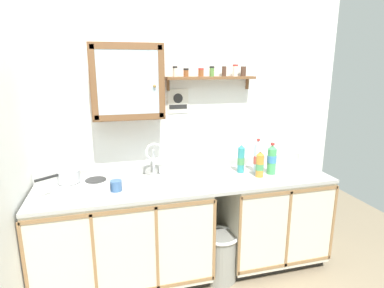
% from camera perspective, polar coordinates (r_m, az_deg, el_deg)
% --- Properties ---
extents(back_wall, '(3.26, 0.07, 2.70)m').
position_cam_1_polar(back_wall, '(3.02, -2.23, 3.41)').
color(back_wall, white).
rests_on(back_wall, ground).
extents(lower_cabinet_run, '(1.47, 0.64, 0.89)m').
position_cam_1_polar(lower_cabinet_run, '(2.95, -12.13, -16.15)').
color(lower_cabinet_run, black).
rests_on(lower_cabinet_run, ground).
extents(lower_cabinet_run_right, '(0.97, 0.64, 0.89)m').
position_cam_1_polar(lower_cabinet_run_right, '(3.30, 14.01, -12.78)').
color(lower_cabinet_run_right, black).
rests_on(lower_cabinet_run_right, ground).
extents(countertop, '(2.62, 0.66, 0.03)m').
position_cam_1_polar(countertop, '(2.82, -0.60, -6.96)').
color(countertop, '#B2B2AD').
rests_on(countertop, lower_cabinet_run).
extents(backsplash, '(2.62, 0.02, 0.08)m').
position_cam_1_polar(backsplash, '(3.09, -2.02, -4.05)').
color(backsplash, '#B2B2AD').
rests_on(backsplash, countertop).
extents(sink, '(0.50, 0.42, 0.47)m').
position_cam_1_polar(sink, '(2.82, -5.78, -7.32)').
color(sink, silver).
rests_on(sink, countertop).
extents(hot_plate_stove, '(0.43, 0.30, 0.08)m').
position_cam_1_polar(hot_plate_stove, '(2.74, -19.12, -7.24)').
color(hot_plate_stove, silver).
rests_on(hot_plate_stove, countertop).
extents(saucepan, '(0.32, 0.25, 0.10)m').
position_cam_1_polar(saucepan, '(2.74, -21.49, -5.34)').
color(saucepan, silver).
rests_on(saucepan, hot_plate_stove).
extents(bottle_water_clear_0, '(0.07, 0.07, 0.33)m').
position_cam_1_polar(bottle_water_clear_0, '(3.08, 11.75, -2.31)').
color(bottle_water_clear_0, silver).
rests_on(bottle_water_clear_0, countertop).
extents(bottle_soda_green_1, '(0.08, 0.08, 0.30)m').
position_cam_1_polar(bottle_soda_green_1, '(3.05, 14.21, -2.69)').
color(bottle_soda_green_1, '#4CB266').
rests_on(bottle_soda_green_1, countertop).
extents(bottle_juice_amber_2, '(0.07, 0.07, 0.26)m').
position_cam_1_polar(bottle_juice_amber_2, '(2.96, 12.15, -3.66)').
color(bottle_juice_amber_2, gold).
rests_on(bottle_juice_amber_2, countertop).
extents(bottle_detergent_teal_3, '(0.07, 0.07, 0.29)m').
position_cam_1_polar(bottle_detergent_teal_3, '(3.04, 8.84, -2.71)').
color(bottle_detergent_teal_3, teal).
rests_on(bottle_detergent_teal_3, countertop).
extents(mug, '(0.09, 0.13, 0.09)m').
position_cam_1_polar(mug, '(2.67, -13.53, -7.29)').
color(mug, '#3F6699').
rests_on(mug, countertop).
extents(wall_cabinet, '(0.60, 0.27, 0.62)m').
position_cam_1_polar(wall_cabinet, '(2.75, -11.61, 10.95)').
color(wall_cabinet, brown).
extents(spice_shelf, '(0.84, 0.14, 0.23)m').
position_cam_1_polar(spice_shelf, '(2.96, 3.72, 12.18)').
color(spice_shelf, brown).
extents(warning_sign, '(0.20, 0.01, 0.22)m').
position_cam_1_polar(warning_sign, '(2.95, -2.55, 7.70)').
color(warning_sign, silver).
extents(trash_bin, '(0.33, 0.33, 0.45)m').
position_cam_1_polar(trash_bin, '(3.05, 5.18, -19.40)').
color(trash_bin, gray).
rests_on(trash_bin, ground).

